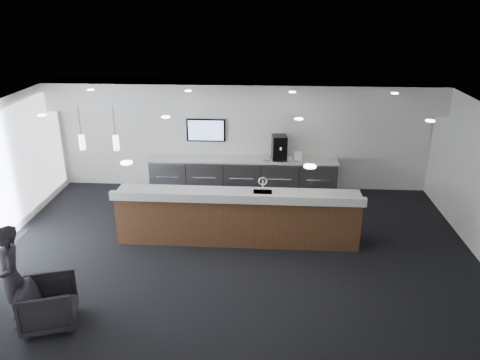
# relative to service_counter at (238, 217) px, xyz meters

# --- Properties ---
(ground) EXTENTS (10.00, 10.00, 0.00)m
(ground) POSITION_rel_service_counter_xyz_m (-0.04, -0.87, -0.58)
(ground) COLOR black
(ground) RESTS_ON ground
(ceiling) EXTENTS (10.00, 8.00, 0.02)m
(ceiling) POSITION_rel_service_counter_xyz_m (-0.04, -0.87, 2.42)
(ceiling) COLOR black
(ceiling) RESTS_ON back_wall
(back_wall) EXTENTS (10.00, 0.02, 3.00)m
(back_wall) POSITION_rel_service_counter_xyz_m (-0.04, 3.13, 0.92)
(back_wall) COLOR white
(back_wall) RESTS_ON ground
(soffit_bulkhead) EXTENTS (10.00, 0.90, 0.70)m
(soffit_bulkhead) POSITION_rel_service_counter_xyz_m (-0.04, 2.68, 2.07)
(soffit_bulkhead) COLOR white
(soffit_bulkhead) RESTS_ON back_wall
(alcove_panel) EXTENTS (9.80, 0.06, 1.40)m
(alcove_panel) POSITION_rel_service_counter_xyz_m (-0.04, 3.10, 1.02)
(alcove_panel) COLOR white
(alcove_panel) RESTS_ON back_wall
(back_credenza) EXTENTS (5.06, 0.66, 0.95)m
(back_credenza) POSITION_rel_service_counter_xyz_m (-0.04, 2.77, -0.10)
(back_credenza) COLOR #9C9EA4
(back_credenza) RESTS_ON ground
(wall_tv) EXTENTS (1.05, 0.08, 0.62)m
(wall_tv) POSITION_rel_service_counter_xyz_m (-1.04, 3.03, 1.07)
(wall_tv) COLOR black
(wall_tv) RESTS_ON back_wall
(pendant_left) EXTENTS (0.12, 0.12, 0.30)m
(pendant_left) POSITION_rel_service_counter_xyz_m (-2.44, -0.07, 1.67)
(pendant_left) COLOR #F7ECC1
(pendant_left) RESTS_ON ceiling
(pendant_right) EXTENTS (0.12, 0.12, 0.30)m
(pendant_right) POSITION_rel_service_counter_xyz_m (-3.14, -0.07, 1.67)
(pendant_right) COLOR #F7ECC1
(pendant_right) RESTS_ON ceiling
(ceiling_can_lights) EXTENTS (7.00, 5.00, 0.02)m
(ceiling_can_lights) POSITION_rel_service_counter_xyz_m (-0.04, -0.87, 2.39)
(ceiling_can_lights) COLOR white
(ceiling_can_lights) RESTS_ON ceiling
(service_counter) EXTENTS (5.24, 0.90, 1.49)m
(service_counter) POSITION_rel_service_counter_xyz_m (0.00, 0.00, 0.00)
(service_counter) COLOR #55291C
(service_counter) RESTS_ON ground
(coffee_machine) EXTENTS (0.42, 0.52, 0.65)m
(coffee_machine) POSITION_rel_service_counter_xyz_m (0.93, 2.78, 0.70)
(coffee_machine) COLOR black
(coffee_machine) RESTS_ON back_credenza
(info_sign_left) EXTENTS (0.16, 0.05, 0.21)m
(info_sign_left) POSITION_rel_service_counter_xyz_m (0.60, 2.65, 0.48)
(info_sign_left) COLOR silver
(info_sign_left) RESTS_ON back_credenza
(info_sign_right) EXTENTS (0.20, 0.06, 0.27)m
(info_sign_right) POSITION_rel_service_counter_xyz_m (1.43, 2.65, 0.51)
(info_sign_right) COLOR silver
(info_sign_right) RESTS_ON back_credenza
(armchair) EXTENTS (1.06, 1.04, 0.77)m
(armchair) POSITION_rel_service_counter_xyz_m (-2.86, -2.99, -0.19)
(armchair) COLOR black
(armchair) RESTS_ON ground
(lounge_guest) EXTENTS (0.70, 0.76, 1.75)m
(lounge_guest) POSITION_rel_service_counter_xyz_m (-3.39, -3.00, 0.30)
(lounge_guest) COLOR black
(lounge_guest) RESTS_ON ground
(cup_0) EXTENTS (0.09, 0.09, 0.08)m
(cup_0) POSITION_rel_service_counter_xyz_m (1.23, 2.66, 0.42)
(cup_0) COLOR white
(cup_0) RESTS_ON back_credenza
(cup_1) EXTENTS (0.12, 0.12, 0.08)m
(cup_1) POSITION_rel_service_counter_xyz_m (1.09, 2.66, 0.42)
(cup_1) COLOR white
(cup_1) RESTS_ON back_credenza
(cup_2) EXTENTS (0.11, 0.11, 0.08)m
(cup_2) POSITION_rel_service_counter_xyz_m (0.95, 2.66, 0.42)
(cup_2) COLOR white
(cup_2) RESTS_ON back_credenza
(cup_3) EXTENTS (0.11, 0.11, 0.08)m
(cup_3) POSITION_rel_service_counter_xyz_m (0.81, 2.66, 0.42)
(cup_3) COLOR white
(cup_3) RESTS_ON back_credenza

